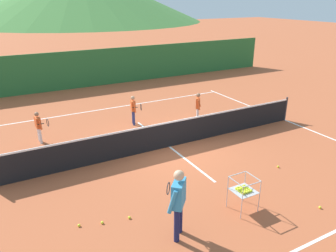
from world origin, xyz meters
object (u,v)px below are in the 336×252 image
tennis_ball_1 (79,225)px  tennis_ball_5 (102,223)px  student_0 (39,124)px  tennis_ball_4 (129,217)px  student_1 (133,107)px  ball_cart (244,190)px  student_2 (198,105)px  tennis_net (169,134)px  tennis_ball_2 (278,167)px  tennis_ball_3 (320,207)px  instructor (178,198)px

tennis_ball_1 → tennis_ball_5: (0.52, -0.16, 0.00)m
student_0 → tennis_ball_5: (0.50, -5.70, -0.68)m
tennis_ball_4 → tennis_ball_5: bearing=168.5°
student_1 → ball_cart: 6.92m
student_2 → tennis_ball_5: (-5.84, -4.74, -0.73)m
tennis_net → student_2: bearing=36.1°
tennis_ball_2 → tennis_ball_4: size_ratio=1.00×
tennis_net → ball_cart: (-0.19, -4.20, 0.08)m
ball_cart → tennis_ball_4: (-2.68, 1.02, -0.55)m
student_1 → student_2: student_2 is taller
student_2 → tennis_ball_4: (-5.19, -4.87, -0.73)m
student_1 → tennis_ball_1: (-3.81, -5.61, -0.72)m
student_1 → tennis_ball_4: 6.51m
ball_cart → tennis_ball_2: 2.79m
student_1 → tennis_ball_4: size_ratio=18.33×
student_1 → student_0: bearing=-179.0°
tennis_ball_3 → student_2: bearing=83.9°
tennis_ball_4 → tennis_ball_1: bearing=165.8°
tennis_net → student_2: size_ratio=9.10×
instructor → student_1: size_ratio=1.36×
tennis_ball_4 → tennis_ball_5: size_ratio=1.00×
ball_cart → tennis_ball_5: ball_cart is taller
tennis_net → tennis_ball_5: tennis_net is taller
tennis_net → student_0: bearing=146.6°
instructor → tennis_ball_2: size_ratio=24.90×
ball_cart → tennis_ball_2: ball_cart is taller
tennis_ball_3 → tennis_ball_5: (-5.12, 2.09, 0.00)m
tennis_net → ball_cart: size_ratio=12.97×
student_1 → tennis_ball_4: (-2.64, -5.90, -0.72)m
ball_cart → tennis_ball_5: (-3.33, 1.15, -0.55)m
tennis_net → tennis_ball_4: bearing=-132.1°
ball_cart → tennis_ball_3: (1.79, -0.94, -0.55)m
tennis_ball_2 → tennis_ball_3: (-0.69, -2.11, 0.00)m
student_1 → tennis_ball_2: bearing=-66.4°
student_0 → tennis_ball_4: size_ratio=17.54×
tennis_ball_1 → tennis_ball_4: (1.17, -0.30, 0.00)m
instructor → student_1: (1.92, 7.01, -0.27)m
tennis_ball_1 → tennis_ball_3: size_ratio=1.00×
tennis_ball_3 → tennis_ball_4: same height
student_1 → tennis_ball_1: bearing=-124.2°
tennis_net → tennis_ball_1: size_ratio=171.48×
tennis_net → tennis_ball_2: tennis_net is taller
student_0 → tennis_ball_5: size_ratio=17.54×
student_0 → tennis_ball_1: (-0.01, -5.54, -0.68)m
ball_cart → tennis_ball_2: bearing=25.2°
student_2 → student_0: bearing=171.4°
tennis_ball_5 → student_2: bearing=39.0°
student_0 → ball_cart: size_ratio=1.33×
student_1 → ball_cart: student_1 is taller
tennis_ball_3 → student_1: bearing=103.1°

